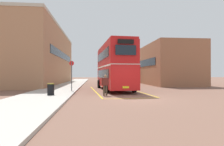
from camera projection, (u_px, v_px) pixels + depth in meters
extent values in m
plane|color=brown|center=(114.00, 86.00, 27.35)|extent=(135.60, 135.60, 0.00)
cube|color=#B2ADA3|center=(70.00, 85.00, 29.12)|extent=(4.00, 57.60, 0.14)
cube|color=#AD7A56|center=(43.00, 58.00, 31.89)|extent=(6.61, 24.87, 8.69)
cube|color=#19232D|center=(63.00, 56.00, 32.21)|extent=(0.06, 18.90, 1.10)
cube|color=#BCB29E|center=(43.00, 31.00, 31.92)|extent=(6.73, 24.99, 0.36)
cube|color=#9E6647|center=(164.00, 65.00, 32.10)|extent=(6.72, 15.68, 6.30)
cube|color=#19232D|center=(144.00, 63.00, 31.78)|extent=(0.06, 11.92, 1.10)
cylinder|color=black|center=(99.00, 84.00, 22.92)|extent=(0.36, 1.02, 1.00)
cylinder|color=black|center=(119.00, 84.00, 23.37)|extent=(0.36, 1.02, 1.00)
cylinder|color=black|center=(107.00, 87.00, 16.81)|extent=(0.36, 1.02, 1.00)
cylinder|color=black|center=(134.00, 87.00, 17.26)|extent=(0.36, 1.02, 1.00)
cube|color=red|center=(114.00, 77.00, 20.09)|extent=(3.25, 10.18, 2.10)
cube|color=red|center=(114.00, 57.00, 20.10)|extent=(3.24, 9.98, 2.10)
cube|color=red|center=(114.00, 46.00, 20.11)|extent=(3.13, 9.87, 0.20)
cube|color=white|center=(114.00, 67.00, 20.10)|extent=(3.28, 10.08, 0.14)
cube|color=#19232D|center=(102.00, 74.00, 19.88)|extent=(0.71, 8.19, 0.84)
cube|color=#19232D|center=(102.00, 56.00, 19.89)|extent=(0.71, 8.19, 0.84)
cube|color=#19232D|center=(125.00, 74.00, 20.31)|extent=(0.71, 8.19, 0.84)
cube|color=#19232D|center=(125.00, 56.00, 20.32)|extent=(0.71, 8.19, 0.84)
cube|color=#19232D|center=(126.00, 50.00, 15.16)|extent=(1.70, 0.18, 0.80)
cube|color=black|center=(126.00, 41.00, 15.16)|extent=(1.34, 0.15, 0.36)
cube|color=#19232D|center=(107.00, 73.00, 25.04)|extent=(1.94, 0.20, 1.00)
cube|color=yellow|center=(126.00, 87.00, 15.14)|extent=(0.52, 0.07, 0.16)
cylinder|color=black|center=(116.00, 79.00, 42.34)|extent=(0.27, 0.92, 0.92)
cylinder|color=black|center=(127.00, 79.00, 42.59)|extent=(0.27, 0.92, 0.92)
cylinder|color=black|center=(119.00, 80.00, 36.59)|extent=(0.27, 0.92, 0.92)
cylinder|color=black|center=(132.00, 80.00, 36.84)|extent=(0.27, 0.92, 0.92)
cube|color=silver|center=(123.00, 74.00, 39.59)|extent=(2.42, 9.65, 2.60)
cube|color=silver|center=(123.00, 68.00, 39.60)|extent=(2.28, 9.26, 0.12)
cube|color=#19232D|center=(118.00, 73.00, 39.47)|extent=(0.08, 7.71, 0.96)
cube|color=#19232D|center=(129.00, 73.00, 39.72)|extent=(0.08, 7.71, 0.96)
cube|color=#19232D|center=(120.00, 73.00, 44.41)|extent=(1.88, 0.05, 1.10)
cylinder|color=#473828|center=(106.00, 91.00, 14.80)|extent=(0.14, 0.14, 0.79)
cylinder|color=#473828|center=(104.00, 91.00, 14.73)|extent=(0.14, 0.14, 0.79)
cube|color=#591E19|center=(105.00, 82.00, 14.77)|extent=(0.51, 0.34, 0.60)
cylinder|color=#591E19|center=(108.00, 81.00, 14.85)|extent=(0.09, 0.09, 0.57)
cylinder|color=#591E19|center=(102.00, 81.00, 14.68)|extent=(0.09, 0.09, 0.57)
sphere|color=#8C6647|center=(105.00, 76.00, 14.75)|extent=(0.22, 0.22, 0.22)
cylinder|color=black|center=(51.00, 89.00, 14.06)|extent=(0.50, 0.50, 0.80)
cylinder|color=olive|center=(51.00, 84.00, 14.06)|extent=(0.53, 0.53, 0.04)
cylinder|color=#4C4C51|center=(72.00, 76.00, 17.39)|extent=(0.08, 0.08, 2.71)
cylinder|color=red|center=(72.00, 63.00, 17.40)|extent=(0.44, 0.13, 0.44)
cube|color=gold|center=(95.00, 91.00, 18.73)|extent=(1.11, 11.98, 0.01)
cube|color=gold|center=(134.00, 90.00, 19.45)|extent=(1.11, 11.98, 0.01)
cube|color=gold|center=(132.00, 98.00, 13.18)|extent=(4.15, 0.46, 0.01)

